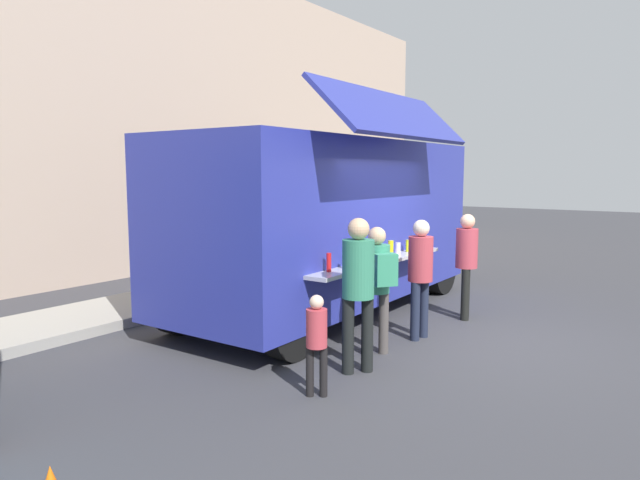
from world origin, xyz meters
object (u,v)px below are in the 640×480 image
(customer_extra_browsing, at_px, (467,257))
(child_near_queue, at_px, (317,336))
(customer_front_ordering, at_px, (420,268))
(trash_bin, at_px, (352,245))
(customer_mid_with_backpack, at_px, (378,277))
(customer_rear_waiting, at_px, (358,281))
(food_truck_main, at_px, (330,219))

(customer_extra_browsing, relative_size, child_near_queue, 1.56)
(customer_front_ordering, bearing_deg, trash_bin, -42.63)
(trash_bin, distance_m, customer_front_ordering, 6.56)
(trash_bin, distance_m, customer_mid_with_backpack, 7.25)
(customer_mid_with_backpack, height_order, customer_extra_browsing, customer_extra_browsing)
(customer_rear_waiting, distance_m, customer_extra_browsing, 3.07)
(food_truck_main, distance_m, customer_extra_browsing, 2.27)
(food_truck_main, bearing_deg, customer_extra_browsing, -68.80)
(trash_bin, relative_size, child_near_queue, 0.91)
(customer_rear_waiting, relative_size, customer_extra_browsing, 1.08)
(food_truck_main, xyz_separation_m, child_near_queue, (-3.08, -1.96, -0.90))
(food_truck_main, bearing_deg, customer_front_ordering, -108.09)
(customer_front_ordering, xyz_separation_m, child_near_queue, (-2.49, -0.03, -0.36))
(customer_front_ordering, relative_size, customer_rear_waiting, 0.93)
(trash_bin, height_order, customer_mid_with_backpack, customer_mid_with_backpack)
(food_truck_main, relative_size, trash_bin, 6.30)
(trash_bin, height_order, customer_rear_waiting, customer_rear_waiting)
(food_truck_main, relative_size, customer_front_ordering, 3.68)
(customer_front_ordering, distance_m, customer_rear_waiting, 1.64)
(customer_rear_waiting, relative_size, child_near_queue, 1.68)
(customer_front_ordering, xyz_separation_m, customer_rear_waiting, (-1.64, -0.01, 0.08))
(customer_front_ordering, height_order, child_near_queue, customer_front_ordering)
(trash_bin, height_order, customer_front_ordering, customer_front_ordering)
(customer_mid_with_backpack, bearing_deg, customer_front_ordering, -60.62)
(child_near_queue, bearing_deg, customer_mid_with_backpack, -26.86)
(trash_bin, xyz_separation_m, child_near_queue, (-7.47, -4.28, 0.15))
(customer_mid_with_backpack, distance_m, customer_extra_browsing, 2.40)
(food_truck_main, xyz_separation_m, customer_extra_browsing, (0.83, -2.04, -0.55))
(trash_bin, distance_m, child_near_queue, 8.61)
(trash_bin, bearing_deg, customer_extra_browsing, -129.16)
(customer_front_ordering, bearing_deg, food_truck_main, -10.25)
(child_near_queue, bearing_deg, trash_bin, -2.96)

